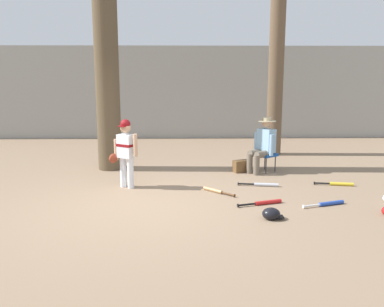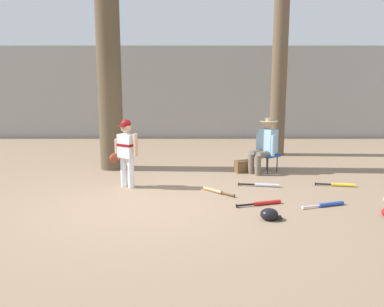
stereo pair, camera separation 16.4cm
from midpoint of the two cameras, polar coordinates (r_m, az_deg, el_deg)
ground_plane at (r=6.98m, az=-5.98°, el=-7.04°), size 60.00×60.00×0.00m
concrete_back_wall at (r=13.99m, az=-2.97°, el=8.32°), size 18.00×0.36×3.01m
tree_near_player at (r=9.49m, az=-10.86°, el=14.65°), size 0.76×0.76×6.33m
tree_behind_spectator at (r=11.18m, az=12.33°, el=11.42°), size 0.64×0.64×5.24m
young_ballplayer at (r=7.93m, az=-8.42°, el=0.64°), size 0.60×0.37×1.31m
folding_stool at (r=9.31m, az=10.82°, el=-0.28°), size 0.56×0.56×0.41m
seated_spectator at (r=9.19m, az=10.47°, el=1.33°), size 0.65×0.60×1.20m
handbag_beside_stool at (r=9.23m, az=7.49°, el=-1.76°), size 0.38×0.30×0.26m
bat_aluminum_silver at (r=8.16m, az=10.37°, el=-4.26°), size 0.78×0.19×0.07m
bat_red_barrel at (r=7.06m, az=10.51°, el=-6.68°), size 0.78×0.30×0.07m
bat_yellow_trainer at (r=8.56m, az=20.12°, el=-4.04°), size 0.74×0.19×0.07m
bat_wood_tan at (r=7.65m, az=3.84°, el=-5.11°), size 0.55×0.56×0.07m
bat_blue_youth at (r=7.25m, az=18.75°, el=-6.62°), size 0.76×0.30×0.07m
batting_helmet_black at (r=6.39m, az=11.31°, el=-8.18°), size 0.32×0.25×0.19m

